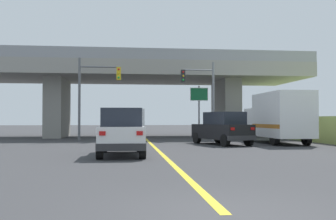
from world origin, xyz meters
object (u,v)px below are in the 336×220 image
object	(u,v)px
traffic_signal_farside	(93,88)
highway_sign	(199,100)
semi_truck_distant	(136,119)
traffic_signal_nearside	(203,91)
suv_lead	(122,132)
box_truck	(278,118)
suv_crossing	(222,128)

from	to	relation	value
traffic_signal_farside	highway_sign	bearing A→B (deg)	20.92
highway_sign	semi_truck_distant	size ratio (longest dim) A/B	0.62
traffic_signal_nearside	traffic_signal_farside	size ratio (longest dim) A/B	0.97
traffic_signal_nearside	traffic_signal_farside	xyz separation A→B (m)	(-8.24, 0.02, 0.13)
suv_lead	box_truck	xyz separation A→B (m)	(10.01, 7.44, 0.68)
suv_crossing	box_truck	distance (m)	4.02
suv_lead	semi_truck_distant	xyz separation A→B (m)	(1.74, 43.21, 0.65)
highway_sign	traffic_signal_farside	bearing A→B (deg)	-159.08
suv_lead	suv_crossing	world-z (taller)	same
suv_crossing	traffic_signal_farside	world-z (taller)	traffic_signal_farside
suv_lead	suv_crossing	xyz separation A→B (m)	(6.12, 6.68, 0.00)
suv_lead	traffic_signal_farside	xyz separation A→B (m)	(-2.24, 12.09, 2.87)
traffic_signal_farside	highway_sign	world-z (taller)	traffic_signal_farside
box_truck	traffic_signal_farside	distance (m)	13.29
suv_crossing	box_truck	xyz separation A→B (m)	(3.89, 0.75, 0.68)
box_truck	traffic_signal_farside	size ratio (longest dim) A/B	1.13
semi_truck_distant	traffic_signal_farside	bearing A→B (deg)	-97.30
suv_lead	highway_sign	size ratio (longest dim) A/B	1.01
suv_crossing	box_truck	world-z (taller)	box_truck
suv_lead	traffic_signal_nearside	size ratio (longest dim) A/B	0.75
traffic_signal_farside	box_truck	bearing A→B (deg)	-20.80
suv_crossing	box_truck	size ratio (longest dim) A/B	0.71
suv_crossing	semi_truck_distant	xyz separation A→B (m)	(-4.38, 36.52, 0.65)
box_truck	semi_truck_distant	distance (m)	36.71
semi_truck_distant	traffic_signal_nearside	bearing A→B (deg)	-82.23
highway_sign	semi_truck_distant	world-z (taller)	highway_sign
box_truck	traffic_signal_nearside	distance (m)	6.47
suv_crossing	highway_sign	distance (m)	8.96
traffic_signal_nearside	semi_truck_distant	distance (m)	31.49
box_truck	highway_sign	distance (m)	8.88
box_truck	highway_sign	xyz separation A→B (m)	(-3.70, 7.93, 1.53)
suv_lead	traffic_signal_nearside	world-z (taller)	traffic_signal_nearside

